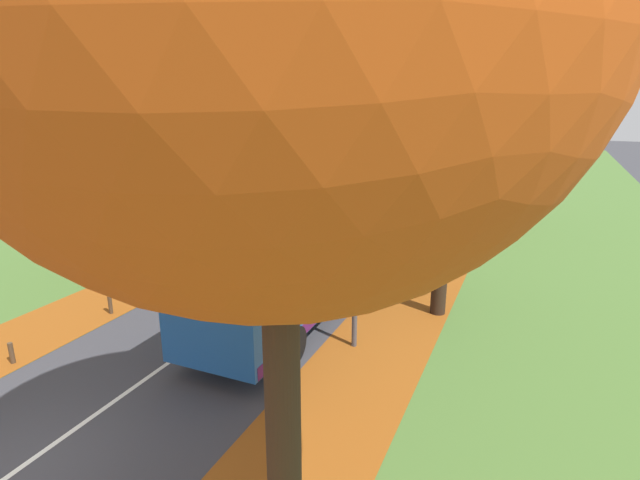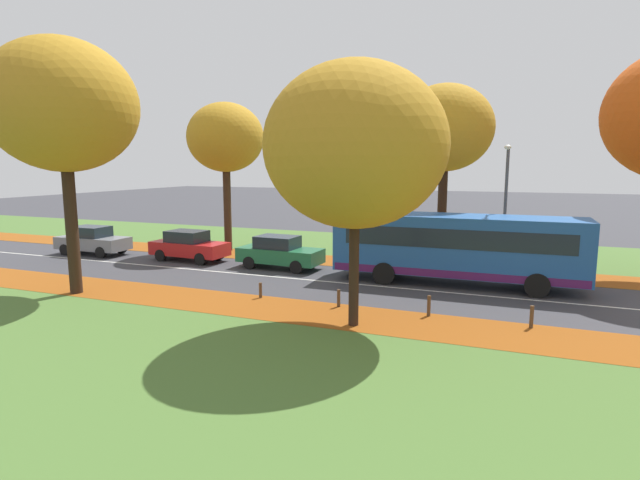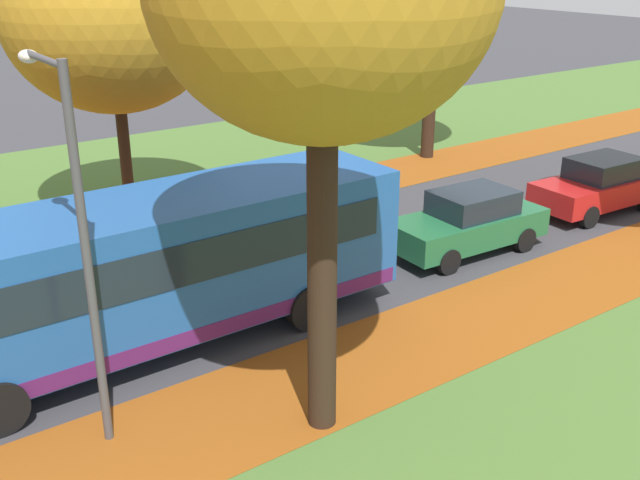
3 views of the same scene
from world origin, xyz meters
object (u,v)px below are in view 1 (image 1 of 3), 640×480
bollard_fourth (180,271)px  car_red_following (415,200)px  bollard_third (110,303)px  bus (304,256)px  tree_right_nearest (273,17)px  tree_right_mid (490,92)px  car_grey_third_in_line (431,182)px  tree_right_near (454,81)px  bollard_sixth (268,230)px  tree_left_mid (296,80)px  streetlamp_right (344,210)px  car_green_lead (387,222)px  tree_left_near (166,117)px  bollard_second (12,353)px  bollard_fifth (229,247)px

bollard_fourth → car_red_following: size_ratio=0.17×
bollard_third → bus: (5.24, 2.91, 1.34)m
tree_right_nearest → tree_right_mid: size_ratio=1.17×
bus → car_grey_third_in_line: size_ratio=2.46×
tree_right_near → bollard_sixth: bearing=148.7°
tree_left_mid → streetlamp_right: (9.19, -15.91, -3.59)m
bollard_third → bus: bus is taller
tree_left_mid → tree_right_near: bearing=-49.1°
tree_left_mid → bollard_fourth: 15.55m
bollard_third → tree_right_mid: bearing=61.6°
bollard_third → car_grey_third_in_line: 23.75m
tree_left_mid → car_red_following: (7.39, -0.11, -6.52)m
tree_right_mid → bollard_third: 19.90m
tree_right_near → bollard_third: tree_right_near is taller
bus → car_green_lead: (0.18, 8.55, -0.89)m
tree_right_near → car_grey_third_in_line: 20.47m
bollard_fourth → car_red_following: 14.68m
bollard_third → streetlamp_right: 8.08m
tree_right_near → car_green_lead: tree_right_near is taller
tree_right_near → streetlamp_right: (-1.98, -3.04, -3.15)m
car_green_lead → streetlamp_right: bearing=-79.9°
car_red_following → bollard_sixth: bearing=-126.8°
bollard_sixth → car_red_following: 8.99m
car_grey_third_in_line → bollard_third: bearing=-102.2°
bollard_third → streetlamp_right: (7.27, 1.08, 3.37)m
streetlamp_right → car_red_following: streetlamp_right is taller
tree_left_near → bollard_fourth: (1.85, -2.11, -5.33)m
bollard_second → car_grey_third_in_line: size_ratio=0.13×
car_green_lead → tree_right_near: bearing=-62.5°
streetlamp_right → bollard_fourth: bearing=163.3°
tree_left_mid → tree_right_mid: (10.91, -0.38, -0.68)m
tree_right_nearest → bollard_third: bearing=147.5°
tree_right_near → bollard_second: bearing=-141.5°
tree_right_near → tree_left_near: bearing=173.7°
tree_left_near → streetlamp_right: tree_left_near is taller
tree_right_near → bollard_second: (-9.23, -7.35, -6.60)m
tree_left_mid → bollard_second: size_ratio=17.46×
bollard_second → bollard_fifth: size_ratio=0.87×
bollard_second → car_red_following: size_ratio=0.13×
bollard_sixth → bollard_second: bearing=-90.3°
bollard_fifth → bus: size_ratio=0.06×
tree_left_near → car_green_lead: 10.63m
bollard_third → car_green_lead: size_ratio=0.17×
bollard_fourth → car_grey_third_in_line: car_grey_third_in_line is taller
tree_right_near → car_green_lead: size_ratio=2.12×
bollard_fifth → car_green_lead: bearing=42.8°
tree_left_near → streetlamp_right: (9.03, -4.26, -1.96)m
bollard_third → streetlamp_right: streetlamp_right is taller
tree_right_nearest → bollard_fifth: tree_right_nearest is taller
tree_left_mid → bollard_sixth: 10.32m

